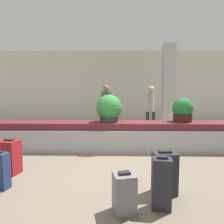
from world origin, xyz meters
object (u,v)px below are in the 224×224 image
suitcase_3 (124,193)px  traveler_0 (106,103)px  suitcase_5 (10,157)px  suitcase_0 (162,183)px  pillar (168,87)px  potted_plant_1 (183,110)px  traveler_1 (151,106)px  suitcase_2 (165,173)px  potted_plant_0 (109,109)px

suitcase_3 → traveler_0: (-0.47, 5.41, 0.74)m
suitcase_5 → traveler_0: bearing=83.3°
suitcase_0 → pillar: bearing=84.0°
potted_plant_1 → traveler_0: (-2.05, 2.50, -0.00)m
pillar → potted_plant_1: size_ratio=5.32×
suitcase_3 → traveler_1: 4.82m
suitcase_3 → traveler_1: traveler_1 is taller
suitcase_5 → suitcase_3: bearing=-17.4°
pillar → traveler_1: pillar is taller
pillar → suitcase_0: size_ratio=4.63×
suitcase_0 → traveler_1: bearing=90.7°
suitcase_2 → suitcase_5: suitcase_2 is taller
traveler_0 → traveler_1: (1.52, -0.76, -0.03)m
suitcase_2 → suitcase_0: bearing=-112.7°
suitcase_0 → potted_plant_1: bearing=76.6°
suitcase_2 → potted_plant_1: (0.97, 2.41, 0.68)m
suitcase_5 → traveler_1: bearing=61.8°
suitcase_5 → potted_plant_1: size_ratio=1.07×
suitcase_3 → potted_plant_0: 2.96m
pillar → suitcase_2: (-1.25, -5.24, -1.29)m
suitcase_2 → suitcase_3: suitcase_2 is taller
suitcase_2 → potted_plant_1: 2.68m
potted_plant_1 → pillar: bearing=84.2°
suitcase_0 → traveler_1: size_ratio=0.43×
potted_plant_1 → potted_plant_0: bearing=-177.7°
suitcase_2 → suitcase_5: size_ratio=1.01×
suitcase_3 → potted_plant_0: bearing=83.1°
suitcase_0 → traveler_0: size_ratio=0.42×
suitcase_2 → potted_plant_1: potted_plant_1 is taller
suitcase_3 → traveler_0: size_ratio=0.32×
suitcase_2 → potted_plant_0: bearing=105.5°
pillar → potted_plant_0: size_ratio=4.68×
potted_plant_0 → suitcase_2: bearing=-69.2°
suitcase_2 → suitcase_3: 0.80m
suitcase_5 → potted_plant_1: 4.04m
traveler_0 → suitcase_2: bearing=-41.2°
suitcase_5 → suitcase_0: bearing=-10.4°
suitcase_2 → traveler_1: size_ratio=0.40×
traveler_0 → suitcase_3: bearing=-48.6°
potted_plant_1 → suitcase_0: bearing=-111.2°
suitcase_0 → suitcase_2: (0.13, 0.41, -0.02)m
potted_plant_1 → traveler_0: 3.23m
pillar → suitcase_3: (-1.86, -5.74, -1.35)m
suitcase_5 → suitcase_2: bearing=-1.4°
potted_plant_0 → potted_plant_1: potted_plant_0 is taller
potted_plant_1 → suitcase_5: bearing=-154.5°
traveler_1 → potted_plant_0: bearing=-19.3°
potted_plant_0 → potted_plant_1: 1.86m
suitcase_3 → suitcase_5: suitcase_5 is taller
potted_plant_0 → traveler_1: bearing=53.7°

